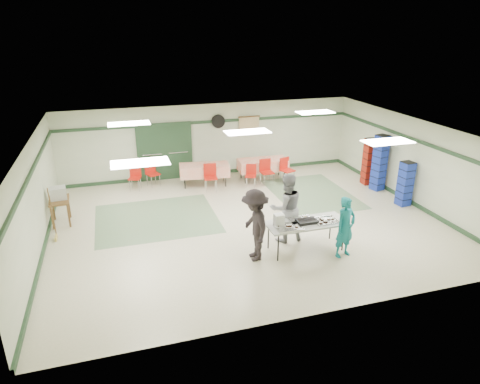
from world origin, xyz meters
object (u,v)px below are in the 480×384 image
object	(u,v)px
chair_c	(286,167)
crate_stack_red	(369,162)
crate_stack_blue_b	(405,184)
printer_table	(59,203)
serving_table	(306,224)
broom	(52,213)
chair_d	(210,174)
chair_a	(266,169)
volunteer_grey	(286,208)
office_printer	(58,193)
dining_table_a	(263,164)
volunteer_teal	(345,227)
chair_loose_b	(135,175)
chair_loose_a	(152,171)
dining_table_b	(204,170)
volunteer_dark	(255,225)
crate_stack_blue_a	(380,163)
chair_b	(251,173)

from	to	relation	value
chair_c	crate_stack_red	size ratio (longest dim) A/B	0.55
crate_stack_blue_b	printer_table	size ratio (longest dim) A/B	1.66
serving_table	broom	size ratio (longest dim) A/B	1.38
chair_d	printer_table	world-z (taller)	chair_d
chair_a	printer_table	xyz separation A→B (m)	(-6.78, -1.38, 0.07)
serving_table	volunteer_grey	xyz separation A→B (m)	(-0.29, 0.64, 0.21)
office_printer	dining_table_a	bearing A→B (deg)	9.02
volunteer_teal	chair_loose_b	bearing A→B (deg)	111.71
dining_table_a	chair_loose_b	bearing A→B (deg)	179.10
chair_d	chair_loose_a	bearing A→B (deg)	158.77
dining_table_b	chair_d	bearing A→B (deg)	-74.40
dining_table_b	chair_loose_b	distance (m)	2.42
volunteer_teal	volunteer_dark	world-z (taller)	volunteer_dark
chair_c	office_printer	distance (m)	7.67
chair_a	office_printer	world-z (taller)	office_printer
volunteer_dark	chair_loose_b	distance (m)	6.24
volunteer_grey	dining_table_a	bearing A→B (deg)	-104.56
volunteer_grey	dining_table_b	distance (m)	4.91
chair_loose_a	broom	size ratio (longest dim) A/B	0.60
serving_table	volunteer_grey	distance (m)	0.73
chair_loose_b	crate_stack_blue_b	distance (m)	8.95
crate_stack_blue_a	chair_loose_a	bearing A→B (deg)	160.19
broom	chair_c	bearing A→B (deg)	22.90
dining_table_a	chair_loose_a	bearing A→B (deg)	175.75
crate_stack_blue_a	dining_table_b	bearing A→B (deg)	158.65
volunteer_grey	chair_a	distance (m)	4.34
chair_loose_b	printer_table	bearing A→B (deg)	-119.15
serving_table	dining_table_a	distance (m)	5.46
volunteer_grey	printer_table	size ratio (longest dim) A/B	2.15
serving_table	volunteer_grey	world-z (taller)	volunteer_grey
dining_table_b	office_printer	distance (m)	5.03
volunteer_dark	chair_loose_b	xyz separation A→B (m)	(-2.43, 5.74, -0.38)
dining_table_a	chair_loose_b	world-z (taller)	chair_loose_b
broom	dining_table_b	bearing A→B (deg)	37.45
serving_table	chair_c	world-z (taller)	chair_c
office_printer	chair_d	bearing A→B (deg)	9.28
volunteer_teal	crate_stack_blue_a	size ratio (longest dim) A/B	0.80
chair_a	crate_stack_red	world-z (taller)	crate_stack_red
volunteer_teal	chair_b	world-z (taller)	volunteer_teal
dining_table_a	dining_table_b	size ratio (longest dim) A/B	1.01
chair_c	chair_loose_a	distance (m)	4.82
volunteer_dark	crate_stack_red	bearing A→B (deg)	126.67
volunteer_dark	office_printer	world-z (taller)	volunteer_dark
dining_table_b	chair_loose_b	bearing A→B (deg)	-179.00
volunteer_grey	printer_table	bearing A→B (deg)	-27.98
chair_a	chair_c	size ratio (longest dim) A/B	1.01
volunteer_grey	office_printer	xyz separation A→B (m)	(-5.78, 2.89, -0.01)
crate_stack_blue_a	chair_b	bearing A→B (deg)	158.34
volunteer_dark	crate_stack_blue_a	distance (m)	6.48
chair_a	chair_d	world-z (taller)	chair_d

